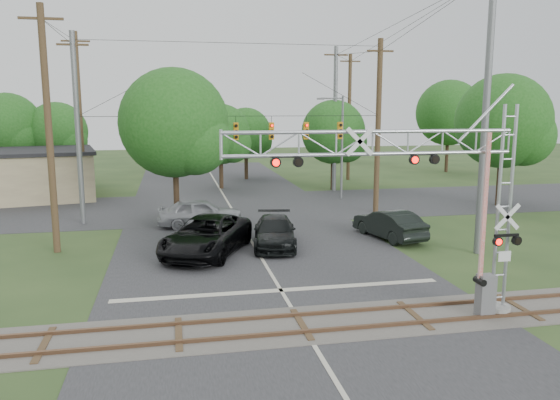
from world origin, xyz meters
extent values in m
plane|color=#29411E|center=(0.00, 0.00, 0.00)|extent=(160.00, 160.00, 0.00)
cube|color=#2B2A2D|center=(0.00, 10.00, 0.01)|extent=(14.00, 90.00, 0.02)
cube|color=#2B2A2D|center=(0.00, 24.00, 0.01)|extent=(90.00, 12.00, 0.02)
cube|color=#4D4943|center=(0.00, 2.00, 0.02)|extent=(90.00, 3.20, 0.05)
cube|color=brown|center=(0.00, 1.28, 0.09)|extent=(90.00, 0.12, 0.14)
cube|color=brown|center=(0.00, 2.72, 0.09)|extent=(90.00, 0.12, 0.14)
cylinder|color=gray|center=(6.93, 1.70, 0.15)|extent=(0.90, 0.90, 0.30)
cube|color=silver|center=(6.88, 1.40, 2.15)|extent=(0.45, 0.03, 0.35)
cube|color=slate|center=(6.33, 1.50, 0.75)|extent=(0.55, 0.45, 1.50)
cube|color=red|center=(6.08, 1.50, 3.81)|extent=(0.14, 0.09, 5.01)
cylinder|color=slate|center=(-9.50, 20.00, 5.75)|extent=(0.32, 0.32, 11.50)
cylinder|color=#463620|center=(9.50, 20.00, 5.75)|extent=(0.36, 0.36, 11.50)
cylinder|color=black|center=(0.00, 20.00, 6.54)|extent=(19.00, 0.03, 0.03)
cube|color=orange|center=(-6.86, 20.00, 5.59)|extent=(0.30, 0.30, 1.10)
cube|color=orange|center=(-4.57, 20.00, 5.59)|extent=(0.30, 0.30, 1.10)
cube|color=orange|center=(-2.29, 20.00, 5.59)|extent=(0.30, 0.30, 1.10)
cube|color=orange|center=(0.00, 20.00, 5.59)|extent=(0.30, 0.30, 1.10)
cube|color=orange|center=(2.29, 20.00, 5.59)|extent=(0.30, 0.30, 1.10)
cube|color=orange|center=(4.57, 20.00, 5.59)|extent=(0.30, 0.30, 1.10)
cube|color=orange|center=(6.86, 20.00, 5.59)|extent=(0.30, 0.30, 1.10)
imported|color=black|center=(-2.49, 11.59, 0.92)|extent=(5.46, 7.26, 1.83)
imported|color=black|center=(1.05, 12.37, 0.75)|extent=(2.97, 5.48, 1.51)
imported|color=gray|center=(-2.46, 17.85, 0.86)|extent=(5.05, 2.04, 1.72)
imported|color=black|center=(7.51, 12.85, 0.80)|extent=(2.77, 5.10, 1.60)
cylinder|color=slate|center=(8.89, 25.86, 3.97)|extent=(0.18, 0.18, 7.93)
cylinder|color=slate|center=(8.01, 25.86, 7.76)|extent=(1.76, 0.11, 0.11)
cube|color=slate|center=(7.13, 25.86, 7.71)|extent=(0.53, 0.22, 0.13)
cylinder|color=#463620|center=(-10.55, 28.00, 6.24)|extent=(0.34, 0.34, 12.47)
cube|color=#463620|center=(-10.55, 28.00, 11.77)|extent=(2.00, 0.12, 0.12)
cylinder|color=slate|center=(9.52, 29.88, 6.02)|extent=(0.34, 0.34, 12.03)
cube|color=#463620|center=(9.52, 29.88, 11.33)|extent=(2.00, 0.12, 0.12)
cylinder|color=#463620|center=(-9.77, 13.38, 5.93)|extent=(0.34, 0.34, 11.86)
cube|color=#463620|center=(-9.77, 13.38, 11.16)|extent=(2.00, 0.12, 0.12)
cylinder|color=slate|center=(10.60, 9.10, 6.91)|extent=(0.34, 0.34, 13.82)
cylinder|color=#463620|center=(12.97, 36.52, 6.05)|extent=(0.34, 0.34, 12.09)
cube|color=#463620|center=(12.97, 36.52, 11.39)|extent=(2.00, 0.12, 0.12)
cylinder|color=#342517|center=(-18.16, 37.70, 1.92)|extent=(0.36, 0.36, 3.83)
sphere|color=#1C4F16|center=(-18.16, 37.70, 5.40)|extent=(5.92, 5.92, 5.92)
cylinder|color=#342517|center=(-14.11, 37.91, 1.73)|extent=(0.36, 0.36, 3.47)
sphere|color=#1C4F16|center=(-14.11, 37.91, 4.88)|extent=(5.36, 5.36, 5.36)
cylinder|color=#342517|center=(-3.83, 19.92, 2.18)|extent=(0.36, 0.36, 4.36)
sphere|color=#1C4F16|center=(-3.83, 19.92, 6.14)|extent=(6.74, 6.74, 6.74)
cylinder|color=#342517|center=(0.18, 33.08, 1.69)|extent=(0.36, 0.36, 3.39)
sphere|color=#1C4F16|center=(0.18, 33.08, 4.77)|extent=(5.24, 5.24, 5.24)
cylinder|color=#342517|center=(3.18, 38.91, 1.62)|extent=(0.36, 0.36, 3.23)
sphere|color=#1C4F16|center=(3.18, 38.91, 4.56)|extent=(5.00, 5.00, 5.00)
cylinder|color=#342517|center=(9.62, 30.62, 1.77)|extent=(0.36, 0.36, 3.54)
sphere|color=#1C4F16|center=(9.62, 30.62, 4.99)|extent=(5.47, 5.47, 5.47)
cylinder|color=#342517|center=(19.22, 20.79, 2.17)|extent=(0.36, 0.36, 4.34)
sphere|color=#1C4F16|center=(19.22, 20.79, 6.11)|extent=(6.70, 6.70, 6.70)
cylinder|color=#342517|center=(25.71, 40.71, 2.30)|extent=(0.36, 0.36, 4.59)
sphere|color=#1C4F16|center=(25.71, 40.71, 6.47)|extent=(7.10, 7.10, 7.10)
camera|label=1|loc=(-4.03, -14.57, 7.14)|focal=35.00mm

